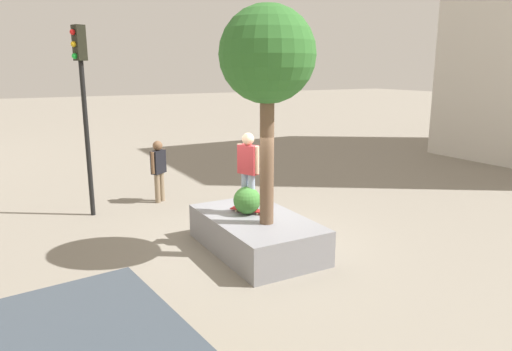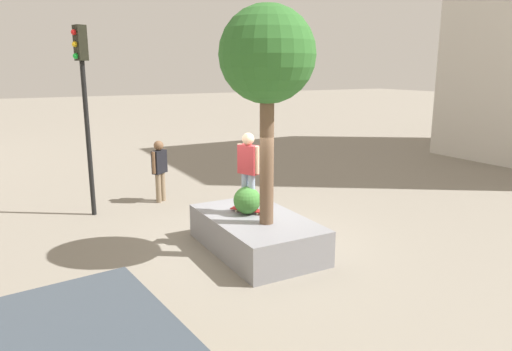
% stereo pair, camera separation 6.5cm
% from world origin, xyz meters
% --- Properties ---
extents(ground_plane, '(120.00, 120.00, 0.00)m').
position_xyz_m(ground_plane, '(0.00, 0.00, 0.00)').
color(ground_plane, gray).
extents(planter_ledge, '(3.09, 1.81, 0.74)m').
position_xyz_m(planter_ledge, '(-0.35, 0.18, 0.37)').
color(planter_ledge, gray).
rests_on(planter_ledge, ground).
extents(plaza_tree, '(1.85, 1.85, 4.25)m').
position_xyz_m(plaza_tree, '(-0.79, 0.19, 3.99)').
color(plaza_tree, brown).
rests_on(plaza_tree, planter_ledge).
extents(boxwood_shrub, '(0.59, 0.59, 0.59)m').
position_xyz_m(boxwood_shrub, '(-0.04, 0.24, 1.03)').
color(boxwood_shrub, '#3D7A33').
rests_on(boxwood_shrub, planter_ledge).
extents(skateboard, '(0.77, 0.65, 0.07)m').
position_xyz_m(skateboard, '(0.01, 0.18, 0.79)').
color(skateboard, '#A51E1E').
rests_on(skateboard, planter_ledge).
extents(skateboarder, '(0.53, 0.35, 1.67)m').
position_xyz_m(skateboarder, '(0.01, 0.18, 1.78)').
color(skateboarder, '#8C9EB7').
rests_on(skateboarder, skateboard).
extents(traffic_light_corner, '(0.34, 0.37, 4.84)m').
position_xyz_m(traffic_light_corner, '(3.90, 2.79, 3.28)').
color(traffic_light_corner, black).
rests_on(traffic_light_corner, ground).
extents(pedestrian_crossing, '(0.45, 0.51, 1.79)m').
position_xyz_m(pedestrian_crossing, '(4.26, 0.82, 1.04)').
color(pedestrian_crossing, '#847056').
rests_on(pedestrian_crossing, ground).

